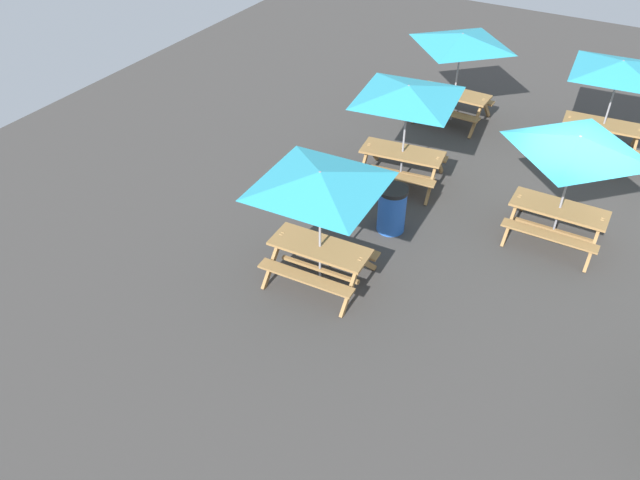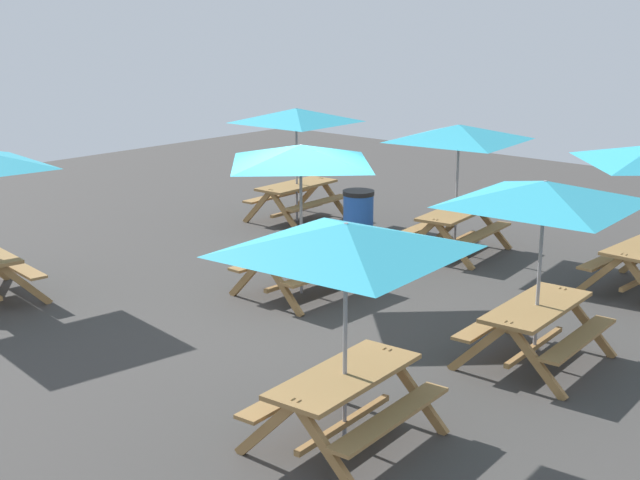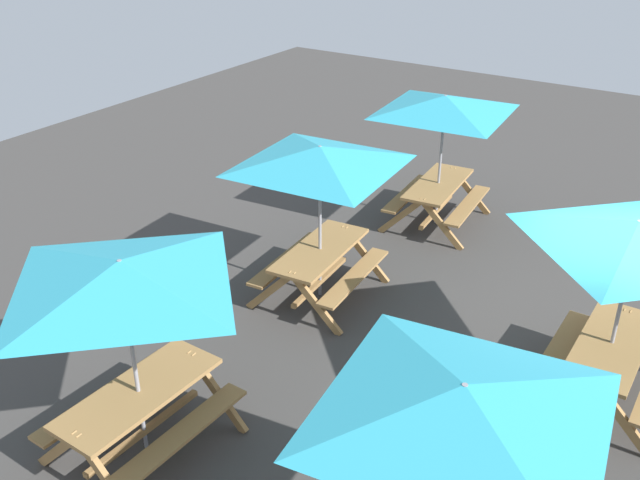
# 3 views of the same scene
# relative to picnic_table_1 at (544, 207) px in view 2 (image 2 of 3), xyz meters

# --- Properties ---
(ground_plane) EXTENTS (27.29, 27.29, 0.00)m
(ground_plane) POSITION_rel_picnic_table_1_xyz_m (-0.06, 3.78, -1.99)
(ground_plane) COLOR #3D3A38
(ground_plane) RESTS_ON ground
(picnic_table_1) EXTENTS (2.82, 2.82, 2.34)m
(picnic_table_1) POSITION_rel_picnic_table_1_xyz_m (0.00, 0.00, 0.00)
(picnic_table_1) COLOR olive
(picnic_table_1) RESTS_ON ground
(picnic_table_2) EXTENTS (2.83, 2.83, 2.34)m
(picnic_table_2) POSITION_rel_picnic_table_1_xyz_m (3.52, 7.34, 0.00)
(picnic_table_2) COLOR olive
(picnic_table_2) RESTS_ON ground
(picnic_table_3) EXTENTS (2.82, 2.82, 2.34)m
(picnic_table_3) POSITION_rel_picnic_table_1_xyz_m (-3.15, 0.40, 0.00)
(picnic_table_3) COLOR olive
(picnic_table_3) RESTS_ON ground
(picnic_table_5) EXTENTS (2.81, 2.81, 2.34)m
(picnic_table_5) POSITION_rel_picnic_table_1_xyz_m (3.59, 3.55, 0.00)
(picnic_table_5) COLOR olive
(picnic_table_5) RESTS_ON ground
(picnic_table_6) EXTENTS (2.00, 2.00, 2.34)m
(picnic_table_6) POSITION_rel_picnic_table_1_xyz_m (0.11, 4.03, 0.00)
(picnic_table_6) COLOR olive
(picnic_table_6) RESTS_ON ground
(trash_bin_blue) EXTENTS (0.59, 0.59, 0.98)m
(trash_bin_blue) POSITION_rel_picnic_table_1_xyz_m (3.03, 5.32, -1.49)
(trash_bin_blue) COLOR blue
(trash_bin_blue) RESTS_ON ground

